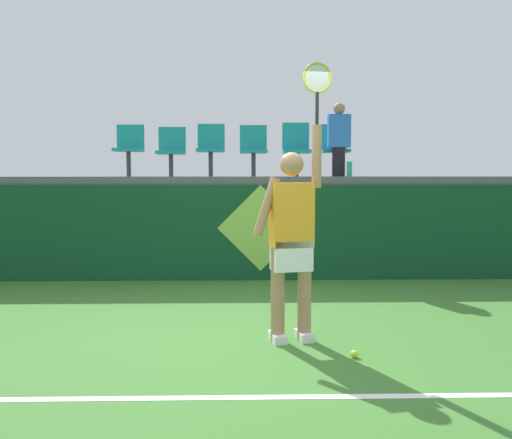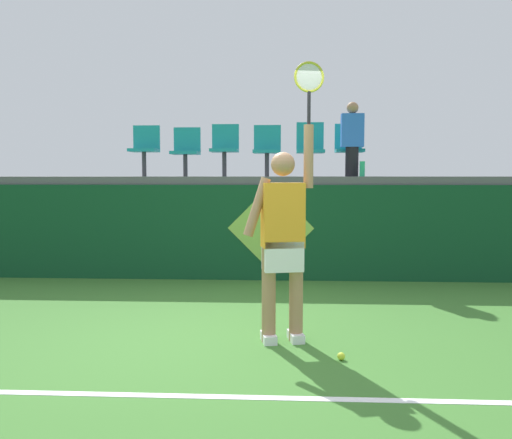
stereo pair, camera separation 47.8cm
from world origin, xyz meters
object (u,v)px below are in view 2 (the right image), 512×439
object	(u,v)px
tennis_player	(283,236)
stadium_chair_4	(310,146)
stadium_chair_5	(349,146)
stadium_chair_3	(267,147)
stadium_chair_0	(145,147)
tennis_ball	(341,356)
stadium_chair_2	(225,146)
spectator_0	(352,138)
water_bottle	(362,169)
stadium_chair_1	(186,149)

from	to	relation	value
tennis_player	stadium_chair_4	bearing A→B (deg)	84.06
stadium_chair_4	stadium_chair_5	bearing A→B (deg)	-0.37
stadium_chair_3	tennis_player	bearing A→B (deg)	-85.88
tennis_player	stadium_chair_0	world-z (taller)	tennis_player
tennis_ball	stadium_chair_0	size ratio (longest dim) A/B	0.08
stadium_chair_2	stadium_chair_3	size ratio (longest dim) A/B	1.02
stadium_chair_2	tennis_ball	bearing A→B (deg)	-71.78
stadium_chair_4	spectator_0	size ratio (longest dim) A/B	0.77
stadium_chair_0	stadium_chair_3	xyz separation A→B (m)	(2.00, 0.00, -0.01)
stadium_chair_3	water_bottle	bearing A→B (deg)	-23.17
stadium_chair_1	stadium_chair_2	bearing A→B (deg)	0.06
stadium_chair_4	spectator_0	xyz separation A→B (m)	(0.62, -0.42, 0.10)
stadium_chair_3	spectator_0	size ratio (longest dim) A/B	0.74
tennis_ball	stadium_chair_3	distance (m)	4.93
water_bottle	stadium_chair_0	world-z (taller)	stadium_chair_0
tennis_player	water_bottle	xyz separation A→B (m)	(1.16, 3.32, 0.65)
tennis_ball	spectator_0	distance (m)	4.57
stadium_chair_2	stadium_chair_4	bearing A→B (deg)	0.20
tennis_player	spectator_0	bearing A→B (deg)	73.70
water_bottle	stadium_chair_1	xyz separation A→B (m)	(-2.77, 0.62, 0.33)
stadium_chair_1	spectator_0	world-z (taller)	spectator_0
stadium_chair_1	stadium_chair_5	xyz separation A→B (m)	(2.64, 0.00, 0.03)
stadium_chair_5	spectator_0	xyz separation A→B (m)	(0.00, -0.42, 0.11)
stadium_chair_0	stadium_chair_1	bearing A→B (deg)	0.13
stadium_chair_1	stadium_chair_5	size ratio (longest dim) A/B	0.94
tennis_ball	spectator_0	bearing A→B (deg)	82.42
tennis_player	stadium_chair_2	world-z (taller)	tennis_player
stadium_chair_3	spectator_0	xyz separation A→B (m)	(1.31, -0.42, 0.12)
stadium_chair_2	stadium_chair_1	bearing A→B (deg)	-179.94
stadium_chair_0	stadium_chair_1	xyz separation A→B (m)	(0.68, 0.00, -0.03)
stadium_chair_0	stadium_chair_2	world-z (taller)	stadium_chair_2
tennis_ball	spectator_0	xyz separation A→B (m)	(0.54, 4.03, 2.09)
stadium_chair_2	spectator_0	xyz separation A→B (m)	(2.00, -0.41, 0.10)
tennis_player	tennis_ball	distance (m)	1.20
stadium_chair_1	tennis_player	bearing A→B (deg)	-67.81
water_bottle	stadium_chair_0	xyz separation A→B (m)	(-3.44, 0.62, 0.37)
water_bottle	spectator_0	world-z (taller)	spectator_0
stadium_chair_2	tennis_player	bearing A→B (deg)	-76.14
tennis_ball	stadium_chair_5	size ratio (longest dim) A/B	0.08
water_bottle	stadium_chair_3	xyz separation A→B (m)	(-1.45, 0.62, 0.35)
tennis_player	spectator_0	size ratio (longest dim) A/B	2.28
tennis_ball	stadium_chair_4	distance (m)	4.88
tennis_ball	stadium_chair_4	world-z (taller)	stadium_chair_4
tennis_player	stadium_chair_5	xyz separation A→B (m)	(1.03, 3.94, 1.02)
tennis_ball	stadium_chair_3	world-z (taller)	stadium_chair_3
water_bottle	spectator_0	size ratio (longest dim) A/B	0.20
tennis_player	stadium_chair_0	xyz separation A→B (m)	(-2.28, 3.94, 1.02)
tennis_ball	water_bottle	xyz separation A→B (m)	(0.67, 3.83, 1.61)
tennis_player	stadium_chair_5	bearing A→B (deg)	75.34
water_bottle	stadium_chair_4	bearing A→B (deg)	140.34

